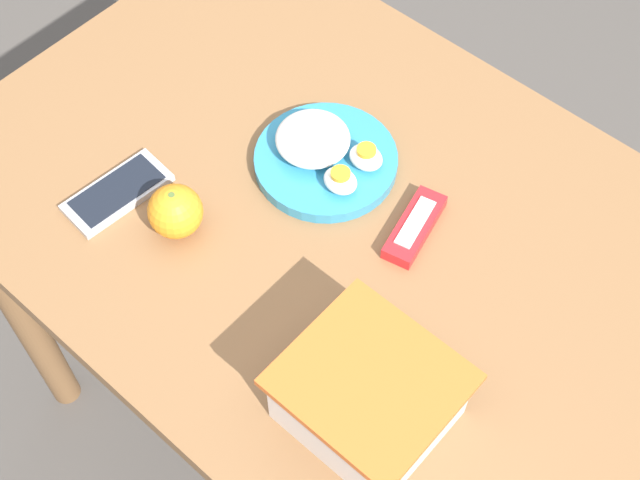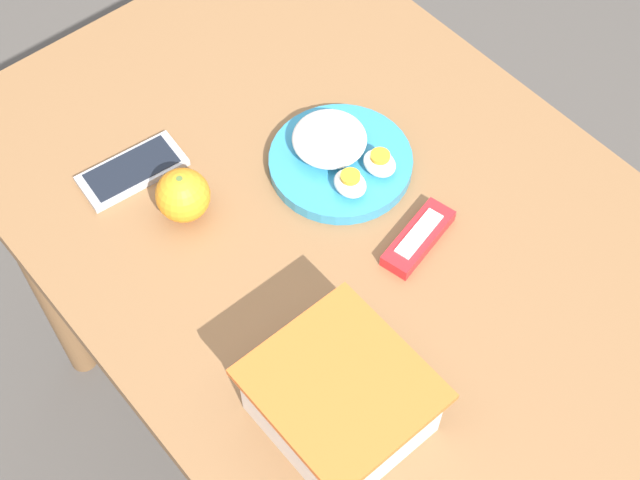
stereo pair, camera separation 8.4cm
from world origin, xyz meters
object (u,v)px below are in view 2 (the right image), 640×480
Objects in this scene: orange_fruit at (183,195)px; cell_phone at (132,171)px; rice_plate at (339,156)px; food_container at (341,403)px; candy_bar at (418,238)px.

cell_phone is at bearing 10.45° from orange_fruit.
cell_phone is (0.17, 0.22, -0.01)m from rice_plate.
food_container reaches higher than orange_fruit.
rice_plate is 0.16m from candy_bar.
food_container is 1.22× the size of cell_phone.
orange_fruit is at bearing -169.55° from cell_phone.
food_container is at bearing 116.38° from candy_bar.
cell_phone is at bearing 33.20° from candy_bar.
candy_bar is at bearing 178.08° from rice_plate.
rice_plate reaches higher than candy_bar.
rice_plate is (0.27, -0.23, -0.02)m from food_container.
candy_bar reaches higher than cell_phone.
cell_phone is (0.32, 0.21, -0.00)m from candy_bar.
cell_phone is (0.10, 0.02, -0.03)m from orange_fruit.
orange_fruit reaches higher than cell_phone.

